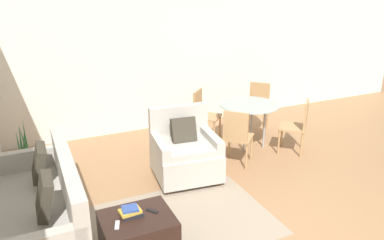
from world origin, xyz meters
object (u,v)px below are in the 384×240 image
(dining_chair_near_left, at_px, (237,134))
(ottoman, at_px, (138,234))
(armchair, at_px, (185,153))
(dining_table, at_px, (249,110))
(tv_remote_primary, at_px, (117,225))
(book_stack, at_px, (131,212))
(potted_plant, at_px, (28,169))
(tv_remote_secondary, at_px, (152,211))
(couch, at_px, (44,211))
(dining_chair_near_right, at_px, (298,123))
(dining_chair_far_right, at_px, (258,103))
(dining_chair_far_left, at_px, (203,112))

(dining_chair_near_left, bearing_deg, ottoman, -145.62)
(armchair, distance_m, dining_table, 1.58)
(tv_remote_primary, bearing_deg, ottoman, 13.59)
(book_stack, bearing_deg, potted_plant, 114.81)
(ottoman, bearing_deg, tv_remote_secondary, 12.73)
(armchair, xyz_separation_m, tv_remote_secondary, (-0.94, -1.30, 0.07))
(book_stack, height_order, dining_chair_near_left, dining_chair_near_left)
(couch, relative_size, book_stack, 8.57)
(couch, distance_m, dining_chair_near_right, 4.03)
(dining_chair_far_right, bearing_deg, dining_table, -135.00)
(potted_plant, height_order, dining_chair_far_left, potted_plant)
(dining_table, bearing_deg, couch, -160.33)
(armchair, relative_size, dining_chair_far_right, 1.10)
(ottoman, distance_m, tv_remote_primary, 0.30)
(couch, relative_size, potted_plant, 2.03)
(dining_chair_far_right, bearing_deg, potted_plant, -173.77)
(ottoman, distance_m, potted_plant, 2.28)
(book_stack, xyz_separation_m, dining_chair_near_left, (2.01, 1.29, 0.03))
(potted_plant, relative_size, dining_table, 0.98)
(couch, bearing_deg, book_stack, -39.55)
(couch, relative_size, tv_remote_primary, 13.92)
(armchair, xyz_separation_m, dining_table, (1.44, 0.59, 0.27))
(tv_remote_secondary, xyz_separation_m, dining_chair_far_right, (2.96, 2.47, 0.07))
(armchair, bearing_deg, ottoman, -129.60)
(tv_remote_secondary, relative_size, potted_plant, 0.14)
(book_stack, distance_m, dining_chair_near_right, 3.43)
(dining_table, bearing_deg, tv_remote_primary, -144.38)
(ottoman, relative_size, tv_remote_secondary, 5.33)
(armchair, xyz_separation_m, dining_chair_near_right, (2.02, 0.01, 0.14))
(armchair, xyz_separation_m, potted_plant, (-2.08, 0.72, -0.16))
(ottoman, relative_size, dining_table, 0.71)
(book_stack, distance_m, tv_remote_primary, 0.20)
(couch, bearing_deg, potted_plant, 95.50)
(potted_plant, bearing_deg, tv_remote_secondary, -60.52)
(potted_plant, xyz_separation_m, dining_chair_far_left, (2.94, 0.45, 0.30))
(couch, xyz_separation_m, dining_chair_near_left, (2.81, 0.63, 0.20))
(couch, distance_m, potted_plant, 1.36)
(dining_chair_far_left, bearing_deg, dining_chair_near_left, -90.00)
(ottoman, distance_m, dining_chair_far_left, 3.20)
(armchair, distance_m, dining_chair_far_right, 2.34)
(tv_remote_secondary, bearing_deg, tv_remote_primary, -166.79)
(dining_chair_near_left, bearing_deg, book_stack, -147.37)
(couch, distance_m, armchair, 2.05)
(dining_table, bearing_deg, dining_chair_far_left, 135.00)
(ottoman, xyz_separation_m, potted_plant, (-0.97, 2.06, -0.02))
(book_stack, height_order, dining_chair_far_left, dining_chair_far_left)
(tv_remote_primary, relative_size, potted_plant, 0.15)
(armchair, distance_m, ottoman, 1.74)
(tv_remote_primary, bearing_deg, couch, 129.34)
(dining_chair_near_left, bearing_deg, dining_table, 45.00)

